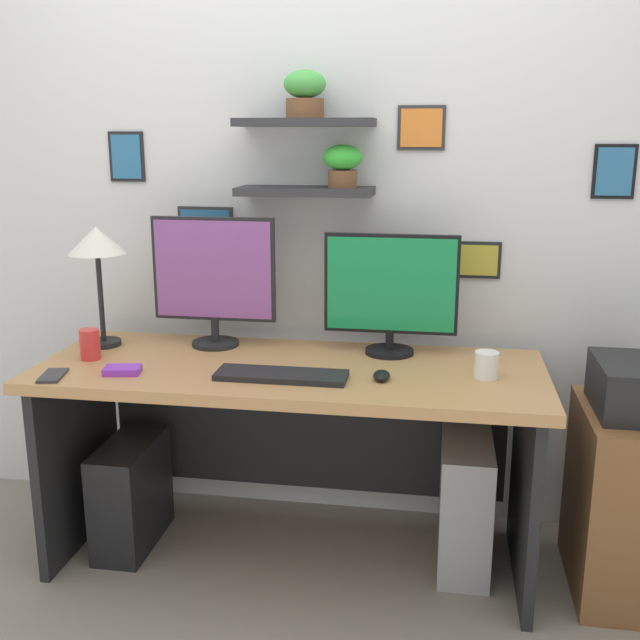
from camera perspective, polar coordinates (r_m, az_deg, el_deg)
ground_plane at (r=2.95m, az=-2.17°, el=-17.52°), size 8.00×8.00×0.00m
back_wall_assembly at (r=2.95m, az=-0.68°, el=10.35°), size 4.40×0.24×2.70m
desk at (r=2.76m, az=-2.04°, el=-7.21°), size 1.78×0.68×0.75m
monitor_left at (r=2.86m, az=-8.09°, el=3.27°), size 0.47×0.18×0.49m
monitor_right at (r=2.74m, az=5.42°, el=2.20°), size 0.49×0.18×0.44m
keyboard at (r=2.51m, az=-2.95°, el=-4.22°), size 0.44×0.14×0.02m
computer_mouse at (r=2.49m, az=4.71°, el=-4.23°), size 0.06×0.09×0.03m
desk_lamp at (r=2.92m, az=-16.61°, el=5.22°), size 0.21×0.21×0.46m
cell_phone at (r=2.67m, az=-19.68°, el=-4.00°), size 0.10×0.15×0.01m
coffee_mug at (r=2.56m, az=12.55°, el=-3.36°), size 0.08×0.08×0.09m
scissors_tray at (r=2.64m, az=-14.81°, el=-3.71°), size 0.13×0.10×0.02m
water_cup at (r=2.82m, az=-17.11°, el=-1.78°), size 0.07×0.07×0.11m
computer_tower_left at (r=3.02m, az=-14.21°, el=-12.71°), size 0.18×0.40×0.41m
computer_tower_right at (r=2.84m, az=10.97°, el=-13.55°), size 0.18×0.40×0.48m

